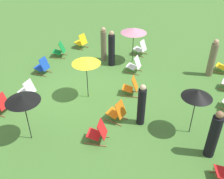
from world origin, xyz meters
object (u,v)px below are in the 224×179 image
(deckchair_5, at_px, (27,90))
(umbrella_2, at_px, (86,61))
(deckchair_11, at_px, (141,48))
(deckchair_14, at_px, (60,50))
(deckchair_6, at_px, (0,104))
(person_0, at_px, (214,135))
(person_1, at_px, (112,49))
(person_3, at_px, (212,59))
(deckchair_9, at_px, (98,133))
(deckchair_2, at_px, (117,112))
(deckchair_0, at_px, (131,87))
(umbrella_3, at_px, (22,98))
(umbrella_0, at_px, (134,30))
(deckchair_1, at_px, (135,65))
(deckchair_12, at_px, (42,67))
(umbrella_1, at_px, (197,94))
(deckchair_3, at_px, (81,42))
(person_4, at_px, (141,106))
(person_2, at_px, (104,45))

(deckchair_5, height_order, umbrella_2, umbrella_2)
(deckchair_11, height_order, deckchair_14, same)
(deckchair_6, distance_m, person_0, 7.70)
(person_1, bearing_deg, person_3, 34.84)
(deckchair_9, relative_size, person_3, 0.46)
(deckchair_2, relative_size, deckchair_14, 0.98)
(deckchair_0, distance_m, umbrella_3, 4.65)
(umbrella_0, height_order, person_0, umbrella_0)
(deckchair_1, height_order, deckchair_12, same)
(deckchair_6, height_order, umbrella_1, umbrella_1)
(person_3, bearing_deg, deckchair_11, -22.47)
(deckchair_6, height_order, deckchair_12, same)
(umbrella_0, relative_size, person_3, 1.00)
(deckchair_5, distance_m, person_0, 7.30)
(deckchair_0, height_order, person_3, person_3)
(deckchair_1, xyz_separation_m, umbrella_3, (5.60, -2.08, 1.31))
(deckchair_5, xyz_separation_m, deckchair_9, (1.33, 3.71, 0.00))
(deckchair_0, height_order, umbrella_0, umbrella_0)
(umbrella_0, xyz_separation_m, umbrella_1, (4.48, 3.40, -0.06))
(umbrella_2, relative_size, umbrella_3, 1.01)
(deckchair_2, distance_m, deckchair_3, 6.69)
(deckchair_2, xyz_separation_m, umbrella_1, (-0.26, 2.61, 1.27))
(umbrella_1, height_order, umbrella_2, umbrella_2)
(person_3, bearing_deg, deckchair_9, 54.01)
(deckchair_6, xyz_separation_m, person_3, (-5.71, 7.42, 0.50))
(umbrella_1, height_order, person_1, person_1)
(person_0, xyz_separation_m, person_4, (-0.74, -2.45, -0.03))
(deckchair_0, height_order, deckchair_11, same)
(deckchair_3, bearing_deg, deckchair_12, 8.25)
(deckchair_2, xyz_separation_m, deckchair_12, (-2.06, -4.48, 0.00))
(deckchair_1, xyz_separation_m, person_2, (-0.73, -1.88, 0.48))
(umbrella_3, bearing_deg, deckchair_2, 127.87)
(umbrella_1, relative_size, person_2, 1.00)
(deckchair_11, relative_size, deckchair_14, 0.99)
(umbrella_0, bearing_deg, person_1, -50.35)
(deckchair_6, height_order, deckchair_9, same)
(deckchair_0, distance_m, deckchair_1, 1.93)
(deckchair_5, bearing_deg, umbrella_2, 114.81)
(deckchair_14, distance_m, umbrella_3, 6.35)
(person_2, distance_m, person_3, 5.32)
(umbrella_1, bearing_deg, umbrella_3, -66.87)
(umbrella_3, bearing_deg, deckchair_1, 159.66)
(deckchair_11, height_order, umbrella_2, umbrella_2)
(deckchair_0, relative_size, person_4, 0.50)
(deckchair_2, height_order, person_1, person_1)
(person_1, distance_m, person_2, 0.72)
(deckchair_14, bearing_deg, umbrella_1, 46.82)
(deckchair_11, height_order, umbrella_3, umbrella_3)
(deckchair_9, bearing_deg, umbrella_2, -155.85)
(umbrella_3, height_order, person_1, person_1)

